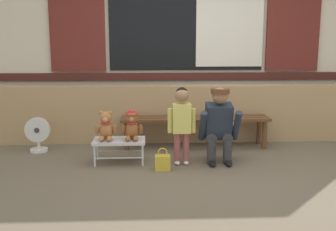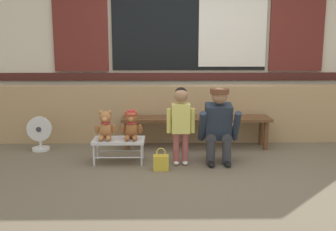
% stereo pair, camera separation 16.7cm
% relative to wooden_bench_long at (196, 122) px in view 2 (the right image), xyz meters
% --- Properties ---
extents(ground_plane, '(60.00, 60.00, 0.00)m').
position_rel_wooden_bench_long_xyz_m(ground_plane, '(-0.06, -1.06, -0.37)').
color(ground_plane, brown).
extents(brick_low_wall, '(6.92, 0.25, 0.85)m').
position_rel_wooden_bench_long_xyz_m(brick_low_wall, '(-0.06, 0.37, 0.05)').
color(brick_low_wall, tan).
rests_on(brick_low_wall, ground).
extents(shop_facade, '(7.06, 0.26, 3.21)m').
position_rel_wooden_bench_long_xyz_m(shop_facade, '(-0.05, 0.88, 1.25)').
color(shop_facade, beige).
rests_on(shop_facade, ground).
extents(wooden_bench_long, '(2.10, 0.40, 0.44)m').
position_rel_wooden_bench_long_xyz_m(wooden_bench_long, '(0.00, 0.00, 0.00)').
color(wooden_bench_long, brown).
rests_on(wooden_bench_long, ground).
extents(small_display_bench, '(0.64, 0.36, 0.30)m').
position_rel_wooden_bench_long_xyz_m(small_display_bench, '(-1.03, -0.70, -0.11)').
color(small_display_bench, silver).
rests_on(small_display_bench, ground).
extents(teddy_bear_plain, '(0.28, 0.26, 0.36)m').
position_rel_wooden_bench_long_xyz_m(teddy_bear_plain, '(-1.19, -0.70, 0.09)').
color(teddy_bear_plain, '#A86B3D').
rests_on(teddy_bear_plain, small_display_bench).
extents(teddy_bear_with_hat, '(0.28, 0.27, 0.36)m').
position_rel_wooden_bench_long_xyz_m(teddy_bear_with_hat, '(-0.87, -0.70, 0.10)').
color(teddy_bear_with_hat, '#93562D').
rests_on(teddy_bear_with_hat, small_display_bench).
extents(child_standing, '(0.35, 0.18, 0.96)m').
position_rel_wooden_bench_long_xyz_m(child_standing, '(-0.26, -0.80, 0.22)').
color(child_standing, '#994C4C').
rests_on(child_standing, ground).
extents(adult_crouching, '(0.50, 0.49, 0.95)m').
position_rel_wooden_bench_long_xyz_m(adult_crouching, '(0.22, -0.72, 0.11)').
color(adult_crouching, '#333338').
rests_on(adult_crouching, ground).
extents(handbag_on_ground, '(0.18, 0.11, 0.27)m').
position_rel_wooden_bench_long_xyz_m(handbag_on_ground, '(-0.50, -1.02, -0.28)').
color(handbag_on_ground, gold).
rests_on(handbag_on_ground, ground).
extents(floor_fan, '(0.34, 0.24, 0.48)m').
position_rel_wooden_bench_long_xyz_m(floor_fan, '(-2.18, -0.14, -0.13)').
color(floor_fan, silver).
rests_on(floor_fan, ground).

